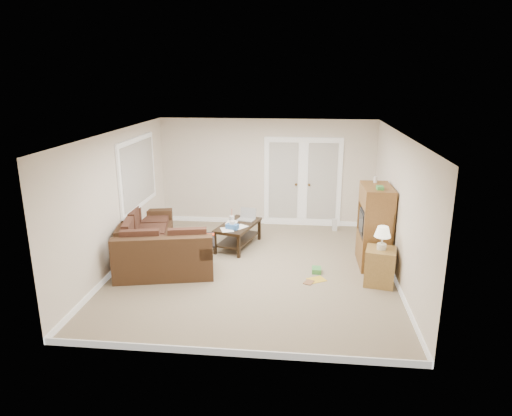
# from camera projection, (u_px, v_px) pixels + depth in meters

# --- Properties ---
(floor) EXTENTS (5.50, 5.50, 0.00)m
(floor) POSITION_uv_depth(u_px,v_px,m) (254.00, 269.00, 8.42)
(floor) COLOR gray
(floor) RESTS_ON ground
(ceiling) EXTENTS (5.00, 5.50, 0.02)m
(ceiling) POSITION_uv_depth(u_px,v_px,m) (254.00, 133.00, 7.72)
(ceiling) COLOR white
(ceiling) RESTS_ON wall_back
(wall_left) EXTENTS (0.02, 5.50, 2.50)m
(wall_left) POSITION_uv_depth(u_px,v_px,m) (118.00, 200.00, 8.32)
(wall_left) COLOR silver
(wall_left) RESTS_ON floor
(wall_right) EXTENTS (0.02, 5.50, 2.50)m
(wall_right) POSITION_uv_depth(u_px,v_px,m) (398.00, 208.00, 7.82)
(wall_right) COLOR silver
(wall_right) RESTS_ON floor
(wall_back) EXTENTS (5.00, 0.02, 2.50)m
(wall_back) POSITION_uv_depth(u_px,v_px,m) (267.00, 173.00, 10.70)
(wall_back) COLOR silver
(wall_back) RESTS_ON floor
(wall_front) EXTENTS (5.00, 0.02, 2.50)m
(wall_front) POSITION_uv_depth(u_px,v_px,m) (229.00, 266.00, 5.45)
(wall_front) COLOR silver
(wall_front) RESTS_ON floor
(baseboards) EXTENTS (5.00, 5.50, 0.10)m
(baseboards) POSITION_uv_depth(u_px,v_px,m) (254.00, 266.00, 8.41)
(baseboards) COLOR white
(baseboards) RESTS_ON floor
(french_doors) EXTENTS (1.80, 0.05, 2.13)m
(french_doors) POSITION_uv_depth(u_px,v_px,m) (303.00, 183.00, 10.64)
(french_doors) COLOR white
(french_doors) RESTS_ON floor
(window_left) EXTENTS (0.05, 1.92, 1.42)m
(window_left) POSITION_uv_depth(u_px,v_px,m) (138.00, 173.00, 9.19)
(window_left) COLOR white
(window_left) RESTS_ON wall_left
(sectional_sofa) EXTENTS (2.26, 2.74, 0.81)m
(sectional_sofa) POSITION_uv_depth(u_px,v_px,m) (154.00, 246.00, 8.68)
(sectional_sofa) COLOR #452D1A
(sectional_sofa) RESTS_ON floor
(coffee_table) EXTENTS (0.91, 1.33, 0.82)m
(coffee_table) POSITION_uv_depth(u_px,v_px,m) (239.00, 234.00, 9.47)
(coffee_table) COLOR black
(coffee_table) RESTS_ON floor
(tv_armoire) EXTENTS (0.53, 0.96, 1.63)m
(tv_armoire) POSITION_uv_depth(u_px,v_px,m) (374.00, 226.00, 8.42)
(tv_armoire) COLOR brown
(tv_armoire) RESTS_ON floor
(side_cabinet) EXTENTS (0.58, 0.58, 1.03)m
(side_cabinet) POSITION_uv_depth(u_px,v_px,m) (380.00, 264.00, 7.72)
(side_cabinet) COLOR olive
(side_cabinet) RESTS_ON floor
(space_heater) EXTENTS (0.12, 0.10, 0.28)m
(space_heater) POSITION_uv_depth(u_px,v_px,m) (335.00, 225.00, 10.48)
(space_heater) COLOR silver
(space_heater) RESTS_ON floor
(floor_magazine) EXTENTS (0.37, 0.35, 0.01)m
(floor_magazine) POSITION_uv_depth(u_px,v_px,m) (316.00, 280.00, 7.97)
(floor_magazine) COLOR gold
(floor_magazine) RESTS_ON floor
(floor_greenbox) EXTENTS (0.16, 0.22, 0.09)m
(floor_greenbox) POSITION_uv_depth(u_px,v_px,m) (317.00, 270.00, 8.27)
(floor_greenbox) COLOR #418F41
(floor_greenbox) RESTS_ON floor
(floor_book) EXTENTS (0.21, 0.24, 0.01)m
(floor_book) POSITION_uv_depth(u_px,v_px,m) (305.00, 281.00, 7.89)
(floor_book) COLOR brown
(floor_book) RESTS_ON floor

